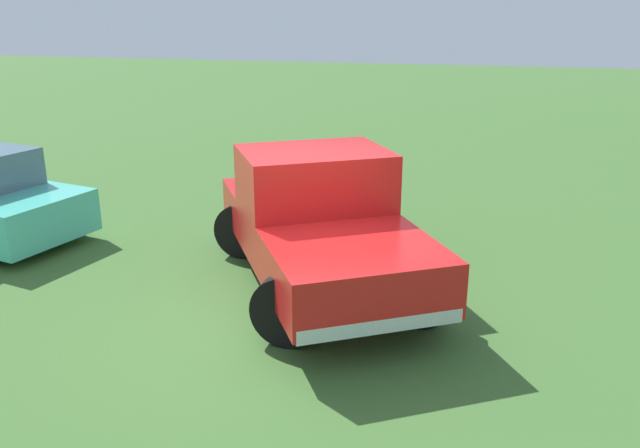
# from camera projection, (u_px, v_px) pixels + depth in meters

# --- Properties ---
(ground_plane) EXTENTS (80.00, 80.00, 0.00)m
(ground_plane) POSITION_uv_depth(u_px,v_px,m) (295.00, 311.00, 8.03)
(ground_plane) COLOR #3D662D
(pickup_truck) EXTENTS (4.00, 4.78, 1.84)m
(pickup_truck) POSITION_uv_depth(u_px,v_px,m) (318.00, 217.00, 8.54)
(pickup_truck) COLOR black
(pickup_truck) RESTS_ON ground_plane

